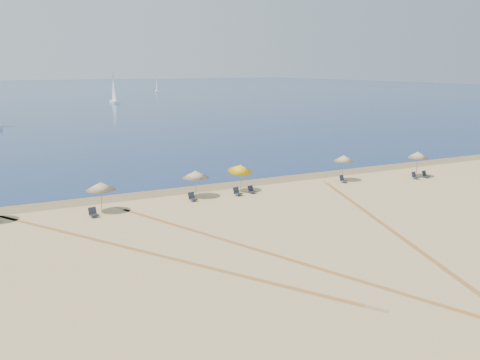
# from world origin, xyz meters

# --- Properties ---
(ground) EXTENTS (160.00, 160.00, 0.00)m
(ground) POSITION_xyz_m (0.00, 0.00, 0.00)
(ground) COLOR tan
(ground) RESTS_ON ground
(ocean) EXTENTS (500.00, 500.00, 0.00)m
(ocean) POSITION_xyz_m (0.00, 225.00, 0.01)
(ocean) COLOR #0C2151
(ocean) RESTS_ON ground
(wet_sand) EXTENTS (500.00, 500.00, 0.00)m
(wet_sand) POSITION_xyz_m (0.00, 24.00, 0.00)
(wet_sand) COLOR olive
(wet_sand) RESTS_ON ground
(umbrella_1) EXTENTS (2.12, 2.12, 2.30)m
(umbrella_1) POSITION_xyz_m (-11.10, 20.01, 1.96)
(umbrella_1) COLOR gray
(umbrella_1) RESTS_ON ground
(umbrella_2) EXTENTS (2.17, 2.17, 2.26)m
(umbrella_2) POSITION_xyz_m (-3.44, 21.00, 1.92)
(umbrella_2) COLOR gray
(umbrella_2) RESTS_ON ground
(umbrella_3) EXTENTS (2.01, 2.08, 2.54)m
(umbrella_3) POSITION_xyz_m (0.55, 21.05, 2.04)
(umbrella_3) COLOR gray
(umbrella_3) RESTS_ON ground
(umbrella_4) EXTENTS (1.90, 1.90, 2.47)m
(umbrella_4) POSITION_xyz_m (10.82, 20.55, 2.12)
(umbrella_4) COLOR gray
(umbrella_4) RESTS_ON ground
(umbrella_5) EXTENTS (1.96, 1.96, 2.50)m
(umbrella_5) POSITION_xyz_m (18.11, 18.81, 2.16)
(umbrella_5) COLOR gray
(umbrella_5) RESTS_ON ground
(chair_2) EXTENTS (0.66, 0.74, 0.67)m
(chair_2) POSITION_xyz_m (-11.87, 19.22, 0.29)
(chair_2) COLOR black
(chair_2) RESTS_ON ground
(chair_3) EXTENTS (0.68, 0.75, 0.67)m
(chair_3) POSITION_xyz_m (-4.08, 20.18, 0.30)
(chair_3) COLOR black
(chair_3) RESTS_ON ground
(chair_4) EXTENTS (0.72, 0.79, 0.68)m
(chair_4) POSITION_xyz_m (-0.18, 20.13, 0.30)
(chair_4) COLOR black
(chair_4) RESTS_ON ground
(chair_5) EXTENTS (0.65, 0.71, 0.63)m
(chair_5) POSITION_xyz_m (1.22, 20.30, 0.28)
(chair_5) COLOR black
(chair_5) RESTS_ON ground
(chair_6) EXTENTS (0.71, 0.77, 0.66)m
(chair_6) POSITION_xyz_m (10.51, 20.13, 0.29)
(chair_6) COLOR black
(chair_6) RESTS_ON ground
(chair_7) EXTENTS (0.62, 0.70, 0.64)m
(chair_7) POSITION_xyz_m (17.45, 18.32, 0.28)
(chair_7) COLOR black
(chair_7) RESTS_ON ground
(chair_8) EXTENTS (0.65, 0.72, 0.65)m
(chair_8) POSITION_xyz_m (18.72, 18.26, 0.29)
(chair_8) COLOR black
(chair_8) RESTS_ON ground
(sailboat_0) EXTENTS (1.61, 5.91, 8.76)m
(sailboat_0) POSITION_xyz_m (17.84, 134.80, 2.65)
(sailboat_0) COLOR white
(sailboat_0) RESTS_ON ocean
(sailboat_2) EXTENTS (2.23, 4.93, 7.12)m
(sailboat_2) POSITION_xyz_m (49.83, 193.37, 2.16)
(sailboat_2) COLOR white
(sailboat_2) RESTS_ON ocean
(tire_tracks) EXTENTS (53.19, 42.07, 0.00)m
(tire_tracks) POSITION_xyz_m (-3.73, 8.94, 0.00)
(tire_tracks) COLOR tan
(tire_tracks) RESTS_ON ground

